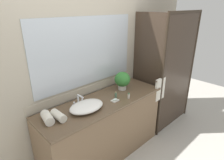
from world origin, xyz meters
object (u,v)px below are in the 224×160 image
(amenity_bottle_conditioner, at_px, (116,95))
(amenity_bottle_shampoo, at_px, (129,96))
(potted_plant, at_px, (122,80))
(faucet, at_px, (79,101))
(soap_dish, at_px, (115,100))
(rolled_towel_near_edge, at_px, (47,118))
(rolled_towel_middle, at_px, (59,116))
(sink_basin, at_px, (87,106))

(amenity_bottle_conditioner, bearing_deg, amenity_bottle_shampoo, -52.76)
(potted_plant, relative_size, amenity_bottle_conditioner, 3.27)
(faucet, bearing_deg, amenity_bottle_shampoo, -28.01)
(faucet, height_order, soap_dish, faucet)
(soap_dish, relative_size, rolled_towel_near_edge, 0.49)
(faucet, relative_size, rolled_towel_near_edge, 0.83)
(soap_dish, height_order, rolled_towel_near_edge, rolled_towel_near_edge)
(faucet, xyz_separation_m, amenity_bottle_conditioner, (0.48, -0.17, -0.01))
(soap_dish, xyz_separation_m, amenity_bottle_shampoo, (0.19, -0.07, 0.02))
(faucet, height_order, rolled_towel_middle, faucet)
(faucet, height_order, amenity_bottle_shampoo, faucet)
(sink_basin, relative_size, amenity_bottle_shampoo, 5.69)
(rolled_towel_near_edge, bearing_deg, soap_dish, -10.68)
(amenity_bottle_conditioner, height_order, amenity_bottle_shampoo, amenity_bottle_conditioner)
(faucet, bearing_deg, amenity_bottle_conditioner, -19.82)
(soap_dish, bearing_deg, rolled_towel_near_edge, 169.32)
(faucet, xyz_separation_m, amenity_bottle_shampoo, (0.59, -0.31, -0.01))
(sink_basin, xyz_separation_m, rolled_towel_near_edge, (-0.46, 0.08, 0.01))
(potted_plant, bearing_deg, rolled_towel_middle, -176.36)
(amenity_bottle_shampoo, relative_size, rolled_towel_middle, 0.37)
(amenity_bottle_conditioner, bearing_deg, soap_dish, -140.14)
(sink_basin, bearing_deg, amenity_bottle_conditioner, -1.27)
(soap_dish, distance_m, amenity_bottle_conditioner, 0.11)
(sink_basin, distance_m, soap_dish, 0.41)
(amenity_bottle_conditioner, bearing_deg, rolled_towel_middle, 176.20)
(sink_basin, relative_size, rolled_towel_near_edge, 2.14)
(soap_dish, height_order, amenity_bottle_conditioner, amenity_bottle_conditioner)
(soap_dish, distance_m, amenity_bottle_shampoo, 0.20)
(sink_basin, bearing_deg, rolled_towel_near_edge, 169.71)
(rolled_towel_middle, bearing_deg, sink_basin, -7.29)
(sink_basin, distance_m, rolled_towel_middle, 0.35)
(potted_plant, distance_m, amenity_bottle_conditioner, 0.31)
(faucet, height_order, amenity_bottle_conditioner, faucet)
(sink_basin, relative_size, potted_plant, 1.63)
(amenity_bottle_shampoo, height_order, rolled_towel_middle, rolled_towel_middle)
(faucet, bearing_deg, sink_basin, -90.00)
(sink_basin, relative_size, faucet, 2.57)
(rolled_towel_near_edge, bearing_deg, amenity_bottle_shampoo, -12.55)
(potted_plant, distance_m, amenity_bottle_shampoo, 0.33)
(soap_dish, distance_m, rolled_towel_near_edge, 0.87)
(rolled_towel_near_edge, bearing_deg, amenity_bottle_conditioner, -5.69)
(rolled_towel_middle, bearing_deg, rolled_towel_near_edge, 160.71)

